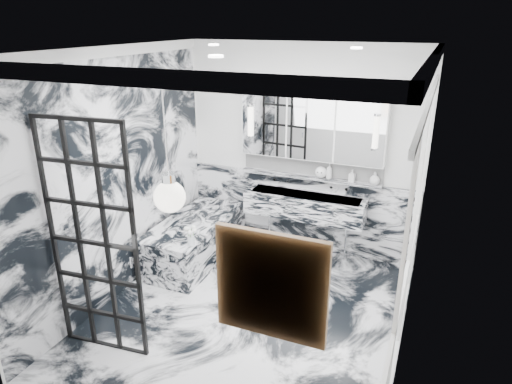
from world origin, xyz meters
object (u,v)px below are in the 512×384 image
at_px(trough_sink, 305,205).
at_px(mirror_cabinet, 312,122).
at_px(crittall_door, 93,243).
at_px(bathtub, 195,239).

xyz_separation_m(trough_sink, mirror_cabinet, (-0.00, 0.17, 1.09)).
bearing_deg(mirror_cabinet, trough_sink, -90.00).
height_order(crittall_door, bathtub, crittall_door).
relative_size(trough_sink, bathtub, 0.97).
distance_m(trough_sink, mirror_cabinet, 1.10).
relative_size(trough_sink, mirror_cabinet, 0.84).
distance_m(crittall_door, bathtub, 2.09).
height_order(trough_sink, bathtub, trough_sink).
relative_size(crittall_door, mirror_cabinet, 1.20).
relative_size(crittall_door, trough_sink, 1.43).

